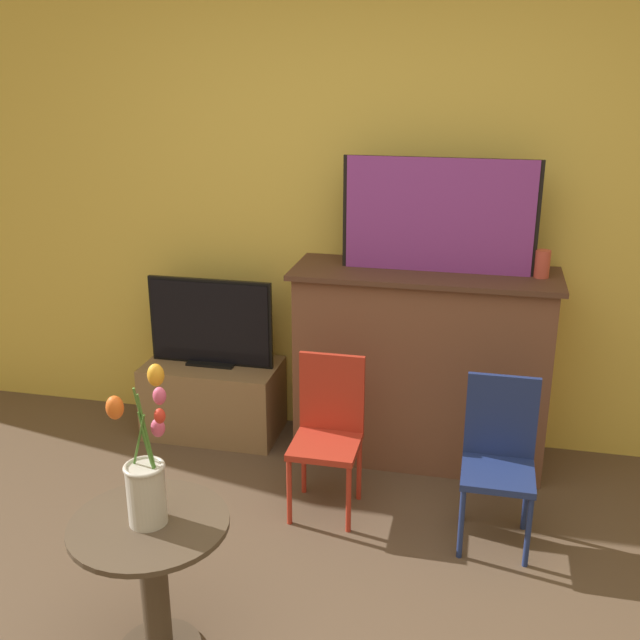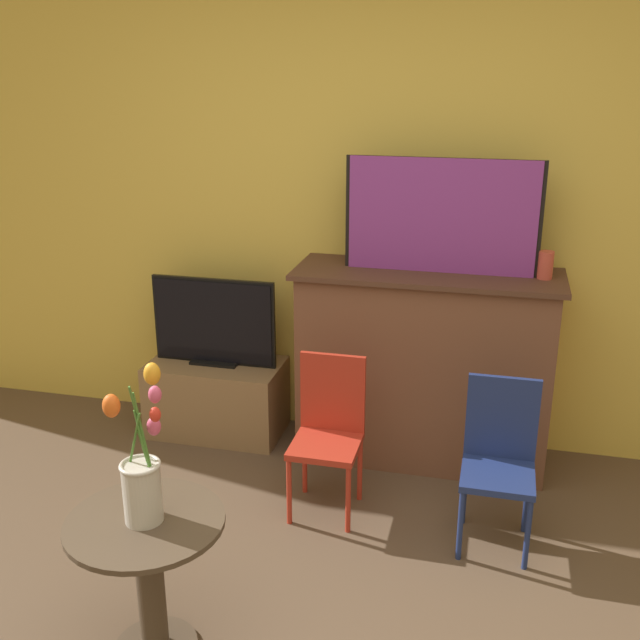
% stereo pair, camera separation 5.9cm
% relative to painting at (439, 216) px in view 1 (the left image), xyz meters
% --- Properties ---
extents(wall_back, '(8.00, 0.06, 2.70)m').
position_rel_painting_xyz_m(wall_back, '(-0.36, 0.25, 0.05)').
color(wall_back, '#EAC651').
rests_on(wall_back, ground).
extents(fireplace_mantel, '(1.33, 0.49, 1.02)m').
position_rel_painting_xyz_m(fireplace_mantel, '(-0.05, -0.01, -0.78)').
color(fireplace_mantel, brown).
rests_on(fireplace_mantel, ground).
extents(painting, '(0.95, 0.03, 0.55)m').
position_rel_painting_xyz_m(painting, '(0.00, 0.00, 0.00)').
color(painting, black).
rests_on(painting, fireplace_mantel).
extents(mantel_candle, '(0.07, 0.07, 0.13)m').
position_rel_painting_xyz_m(mantel_candle, '(0.50, -0.01, -0.21)').
color(mantel_candle, '#CC4C3D').
rests_on(mantel_candle, fireplace_mantel).
extents(tv_stand, '(0.74, 0.41, 0.42)m').
position_rel_painting_xyz_m(tv_stand, '(-1.20, -0.01, -1.09)').
color(tv_stand, olive).
rests_on(tv_stand, ground).
extents(tv_monitor, '(0.70, 0.12, 0.49)m').
position_rel_painting_xyz_m(tv_monitor, '(-1.20, -0.00, -0.65)').
color(tv_monitor, black).
rests_on(tv_monitor, tv_stand).
extents(chair_red, '(0.31, 0.31, 0.74)m').
position_rel_painting_xyz_m(chair_red, '(-0.42, -0.59, -0.89)').
color(chair_red, '#B22D1E').
rests_on(chair_red, ground).
extents(chair_blue, '(0.31, 0.31, 0.74)m').
position_rel_painting_xyz_m(chair_blue, '(0.35, -0.66, -0.89)').
color(chair_blue, navy).
rests_on(chair_blue, ground).
extents(side_table, '(0.54, 0.54, 0.54)m').
position_rel_painting_xyz_m(side_table, '(-0.81, -1.65, -0.95)').
color(side_table, '#4C3D2D').
rests_on(side_table, ground).
extents(vase_tulips, '(0.22, 0.20, 0.53)m').
position_rel_painting_xyz_m(vase_tulips, '(-0.81, -1.64, -0.59)').
color(vase_tulips, beige).
rests_on(vase_tulips, side_table).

